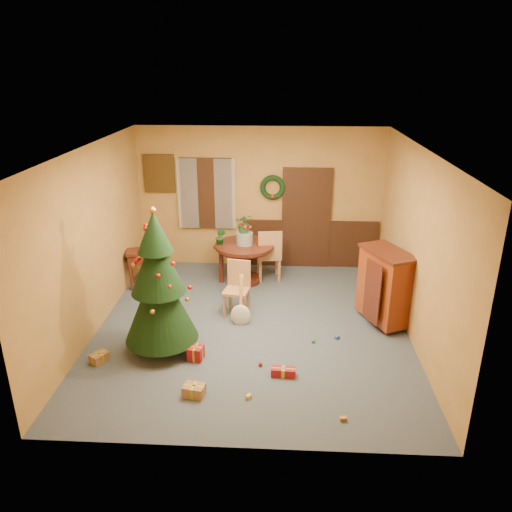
# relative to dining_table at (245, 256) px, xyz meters

# --- Properties ---
(room_envelope) EXTENTS (5.50, 5.50, 5.50)m
(room_envelope) POSITION_rel_dining_table_xyz_m (0.46, 0.90, 0.57)
(room_envelope) COLOR #374250
(room_envelope) RESTS_ON ground
(dining_table) EXTENTS (1.14, 1.14, 0.79)m
(dining_table) POSITION_rel_dining_table_xyz_m (0.00, 0.00, 0.00)
(dining_table) COLOR black
(dining_table) RESTS_ON floor
(urn) EXTENTS (0.32, 0.32, 0.24)m
(urn) POSITION_rel_dining_table_xyz_m (0.00, 0.00, 0.35)
(urn) COLOR slate
(urn) RESTS_ON dining_table
(centerpiece_plant) EXTENTS (0.34, 0.30, 0.38)m
(centerpiece_plant) POSITION_rel_dining_table_xyz_m (0.00, 0.00, 0.66)
(centerpiece_plant) COLOR #1E4C23
(centerpiece_plant) RESTS_ON urn
(chair_near) EXTENTS (0.47, 0.47, 0.93)m
(chair_near) POSITION_rel_dining_table_xyz_m (-0.02, -1.29, -0.05)
(chair_near) COLOR brown
(chair_near) RESTS_ON floor
(chair_far) EXTENTS (0.52, 0.52, 1.06)m
(chair_far) POSITION_rel_dining_table_xyz_m (0.47, 0.11, 0.02)
(chair_far) COLOR brown
(chair_far) RESTS_ON floor
(guitar) EXTENTS (0.43, 0.57, 0.77)m
(guitar) POSITION_rel_dining_table_xyz_m (0.06, -1.71, -0.16)
(guitar) COLOR beige
(guitar) RESTS_ON floor
(plant_stand) EXTENTS (0.29, 0.29, 0.76)m
(plant_stand) POSITION_rel_dining_table_xyz_m (-0.45, -0.05, -0.08)
(plant_stand) COLOR black
(plant_stand) RESTS_ON floor
(stand_plant) EXTENTS (0.25, 0.23, 0.37)m
(stand_plant) POSITION_rel_dining_table_xyz_m (-0.45, -0.05, 0.39)
(stand_plant) COLOR #19471E
(stand_plant) RESTS_ON plant_stand
(christmas_tree) EXTENTS (1.08, 1.08, 2.23)m
(christmas_tree) POSITION_rel_dining_table_xyz_m (-1.05, -2.55, 0.51)
(christmas_tree) COLOR #382111
(christmas_tree) RESTS_ON floor
(writing_desk) EXTENTS (0.91, 0.62, 0.74)m
(writing_desk) POSITION_rel_dining_table_xyz_m (-1.82, -0.27, 0.00)
(writing_desk) COLOR black
(writing_desk) RESTS_ON floor
(sideboard) EXTENTS (0.88, 1.12, 1.27)m
(sideboard) POSITION_rel_dining_table_xyz_m (2.41, -1.52, 0.13)
(sideboard) COLOR #521709
(sideboard) RESTS_ON floor
(gift_a) EXTENTS (0.30, 0.24, 0.15)m
(gift_a) POSITION_rel_dining_table_xyz_m (-0.39, -3.63, -0.48)
(gift_a) COLOR brown
(gift_a) RESTS_ON floor
(gift_b) EXTENTS (0.24, 0.24, 0.21)m
(gift_b) POSITION_rel_dining_table_xyz_m (-0.50, -2.80, -0.45)
(gift_b) COLOR maroon
(gift_b) RESTS_ON floor
(gift_c) EXTENTS (0.28, 0.30, 0.14)m
(gift_c) POSITION_rel_dining_table_xyz_m (-1.89, -2.93, -0.48)
(gift_c) COLOR brown
(gift_c) RESTS_ON floor
(gift_d) EXTENTS (0.34, 0.16, 0.12)m
(gift_d) POSITION_rel_dining_table_xyz_m (0.77, -3.14, -0.49)
(gift_d) COLOR maroon
(gift_d) RESTS_ON floor
(toy_a) EXTENTS (0.09, 0.09, 0.05)m
(toy_a) POSITION_rel_dining_table_xyz_m (1.61, -2.10, -0.53)
(toy_a) COLOR #24559D
(toy_a) RESTS_ON floor
(toy_b) EXTENTS (0.06, 0.06, 0.06)m
(toy_b) POSITION_rel_dining_table_xyz_m (1.23, -2.24, -0.52)
(toy_b) COLOR #268B28
(toy_b) RESTS_ON floor
(toy_c) EXTENTS (0.08, 0.09, 0.05)m
(toy_c) POSITION_rel_dining_table_xyz_m (0.33, -3.66, -0.53)
(toy_c) COLOR gold
(toy_c) RESTS_ON floor
(toy_d) EXTENTS (0.06, 0.06, 0.06)m
(toy_d) POSITION_rel_dining_table_xyz_m (0.44, -2.93, -0.52)
(toy_d) COLOR #B7170C
(toy_d) RESTS_ON floor
(toy_e) EXTENTS (0.09, 0.06, 0.05)m
(toy_e) POSITION_rel_dining_table_xyz_m (1.50, -4.03, -0.53)
(toy_e) COLOR #C9822F
(toy_e) RESTS_ON floor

